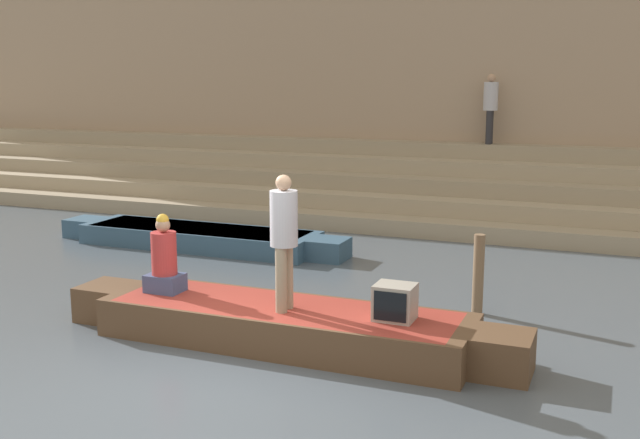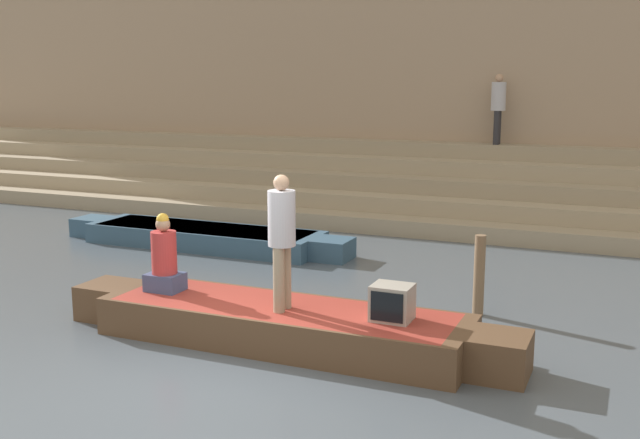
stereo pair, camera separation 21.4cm
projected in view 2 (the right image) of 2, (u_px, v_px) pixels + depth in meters
ground_plane at (221, 371)px, 8.55m from camera, size 120.00×120.00×0.00m
ghat_steps at (441, 194)px, 17.49m from camera, size 36.00×3.46×1.76m
back_wall at (464, 61)px, 18.60m from camera, size 34.20×1.28×7.49m
rowboat_main at (282, 323)px, 9.42m from camera, size 6.08×1.44×0.48m
person_standing at (282, 233)px, 9.05m from camera, size 0.34×0.34×1.68m
person_rowing at (164, 260)px, 9.99m from camera, size 0.47×0.37×1.06m
tv_set at (392, 303)px, 8.80m from camera, size 0.47×0.41×0.43m
moored_boat_shore at (204, 236)px, 14.86m from camera, size 6.20×1.30×0.39m
mooring_post at (479, 275)px, 10.49m from camera, size 0.15×0.15×1.15m
person_on_steps at (498, 104)px, 17.53m from camera, size 0.34×0.34×1.64m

